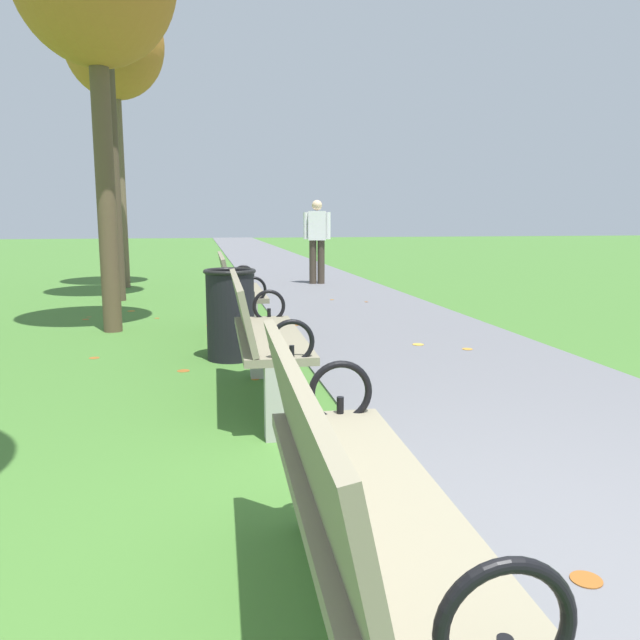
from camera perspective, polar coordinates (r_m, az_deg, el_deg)
paved_walkway at (r=19.76m, az=-4.60°, el=5.54°), size 2.55×44.00×0.02m
park_bench_1 at (r=1.91m, az=2.93°, el=-15.99°), size 0.52×1.61×0.90m
park_bench_2 at (r=4.38m, az=-5.27°, el=-1.48°), size 0.51×1.61×0.90m
park_bench_3 at (r=7.06m, az=-7.50°, el=2.59°), size 0.48×1.60×0.90m
tree_4 at (r=12.71m, az=-18.28°, el=22.69°), size 1.76×1.76×5.34m
pedestrian_walking at (r=12.27m, az=-0.28°, el=7.57°), size 0.52×0.27×1.62m
trash_bin at (r=5.82m, az=-8.16°, el=0.54°), size 0.48×0.48×0.84m
scattered_leaves at (r=4.89m, az=-2.15°, el=-5.99°), size 4.71×9.43×0.02m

